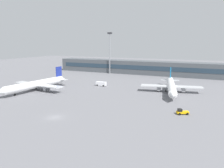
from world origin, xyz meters
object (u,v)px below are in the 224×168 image
airplane_mid (171,86)px  baggage_tug_yellow (182,112)px  airplane_near (36,85)px  service_van_white (101,84)px  floodlight_tower_west (110,50)px

airplane_mid → baggage_tug_yellow: airplane_mid is taller
airplane_near → baggage_tug_yellow: airplane_near is taller
airplane_mid → service_van_white: size_ratio=7.11×
service_van_white → airplane_mid: bearing=-1.6°
airplane_mid → service_van_white: 34.63m
service_van_white → floodlight_tower_west: floodlight_tower_west is taller
airplane_mid → baggage_tug_yellow: (8.14, -28.41, -2.04)m
airplane_mid → service_van_white: airplane_mid is taller
airplane_mid → floodlight_tower_west: size_ratio=1.33×
airplane_mid → baggage_tug_yellow: 29.62m
baggage_tug_yellow → airplane_mid: bearing=106.0°
baggage_tug_yellow → service_van_white: 51.85m
baggage_tug_yellow → service_van_white: size_ratio=0.74×
airplane_near → service_van_white: bearing=46.4°
airplane_near → floodlight_tower_west: floodlight_tower_west is taller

